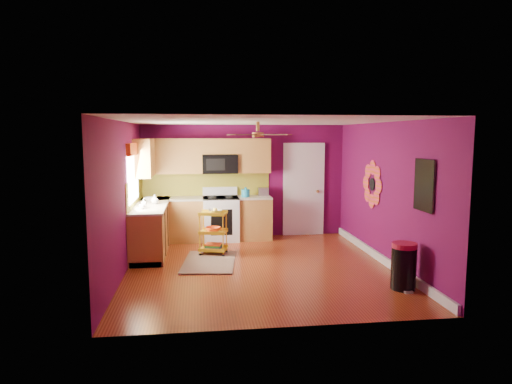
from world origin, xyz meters
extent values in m
plane|color=maroon|center=(0.00, 0.00, 0.00)|extent=(5.00, 5.00, 0.00)
cube|color=#600B44|center=(0.00, 2.50, 1.25)|extent=(4.50, 0.04, 2.50)
cube|color=#600B44|center=(0.00, -2.50, 1.25)|extent=(4.50, 0.04, 2.50)
cube|color=#600B44|center=(-2.25, 0.00, 1.25)|extent=(0.04, 5.00, 2.50)
cube|color=#600B44|center=(2.25, 0.00, 1.25)|extent=(0.04, 5.00, 2.50)
cube|color=silver|center=(0.00, 0.00, 2.50)|extent=(4.50, 5.00, 0.04)
cube|color=white|center=(2.22, 0.00, 0.07)|extent=(0.05, 4.90, 0.14)
cube|color=#966129|center=(-1.95, 1.35, 0.45)|extent=(0.60, 2.30, 0.90)
cube|color=#966129|center=(-0.85, 2.20, 0.45)|extent=(2.80, 0.60, 0.90)
cube|color=beige|center=(-1.95, 1.35, 0.92)|extent=(0.63, 2.30, 0.04)
cube|color=beige|center=(-0.85, 2.20, 0.92)|extent=(2.80, 0.63, 0.04)
cube|color=black|center=(-1.95, 1.35, 0.05)|extent=(0.54, 2.30, 0.10)
cube|color=black|center=(-0.85, 2.20, 0.05)|extent=(2.80, 0.54, 0.10)
cube|color=white|center=(-0.55, 2.17, 0.46)|extent=(0.76, 0.66, 0.92)
cube|color=black|center=(-0.55, 2.17, 0.93)|extent=(0.76, 0.62, 0.03)
cube|color=white|center=(-0.55, 2.45, 1.04)|extent=(0.76, 0.06, 0.18)
cube|color=black|center=(-0.55, 1.84, 0.45)|extent=(0.45, 0.02, 0.55)
cube|color=#966129|center=(-1.59, 2.33, 1.83)|extent=(1.32, 0.33, 0.75)
cube|color=#966129|center=(0.19, 2.33, 1.83)|extent=(0.72, 0.33, 0.75)
cube|color=#966129|center=(-0.55, 2.33, 2.03)|extent=(0.76, 0.33, 0.34)
cube|color=#966129|center=(-2.08, 1.85, 1.83)|extent=(0.33, 1.30, 0.75)
cube|color=black|center=(-0.55, 2.30, 1.65)|extent=(0.76, 0.38, 0.40)
cube|color=olive|center=(-0.85, 2.49, 1.20)|extent=(2.80, 0.01, 0.51)
cube|color=olive|center=(-2.24, 1.35, 1.20)|extent=(0.01, 2.30, 0.51)
cube|color=white|center=(-2.23, 1.05, 1.55)|extent=(0.03, 1.20, 1.00)
cube|color=#FE5716|center=(-2.20, 1.05, 2.02)|extent=(0.08, 1.35, 0.22)
cube|color=white|center=(1.35, 2.48, 1.02)|extent=(0.85, 0.04, 2.05)
cube|color=white|center=(1.35, 2.46, 1.02)|extent=(0.95, 0.02, 2.15)
sphere|color=#BF8C3F|center=(1.67, 2.42, 1.00)|extent=(0.07, 0.07, 0.07)
cylinder|color=black|center=(2.23, 0.60, 1.35)|extent=(0.01, 0.24, 0.24)
cube|color=#1CAAB6|center=(2.23, -1.40, 1.55)|extent=(0.03, 0.52, 0.72)
cube|color=black|center=(2.21, -1.40, 1.55)|extent=(0.01, 0.56, 0.76)
cylinder|color=#BF8C3F|center=(0.00, 0.20, 2.42)|extent=(0.06, 0.06, 0.16)
cylinder|color=#BF8C3F|center=(0.00, 0.20, 2.28)|extent=(0.20, 0.20, 0.08)
cube|color=#4C2D19|center=(0.27, 0.47, 2.28)|extent=(0.47, 0.47, 0.01)
cube|color=#4C2D19|center=(-0.27, 0.47, 2.28)|extent=(0.47, 0.47, 0.01)
cube|color=#4C2D19|center=(-0.27, -0.07, 2.28)|extent=(0.47, 0.47, 0.01)
cube|color=#4C2D19|center=(0.27, -0.07, 2.28)|extent=(0.47, 0.47, 0.01)
cube|color=black|center=(-0.85, 0.41, 0.01)|extent=(1.07, 1.56, 0.02)
cylinder|color=yellow|center=(-1.02, 0.85, 0.42)|extent=(0.02, 0.02, 0.78)
cylinder|color=yellow|center=(-0.58, 0.73, 0.42)|extent=(0.02, 0.02, 0.78)
cylinder|color=yellow|center=(-0.93, 1.15, 0.42)|extent=(0.02, 0.02, 0.78)
cylinder|color=yellow|center=(-0.50, 1.03, 0.42)|extent=(0.02, 0.02, 0.78)
sphere|color=black|center=(-1.02, 0.85, 0.03)|extent=(0.05, 0.05, 0.05)
sphere|color=black|center=(-0.58, 0.73, 0.03)|extent=(0.05, 0.05, 0.05)
sphere|color=black|center=(-0.93, 1.15, 0.03)|extent=(0.05, 0.05, 0.05)
sphere|color=black|center=(-0.50, 1.03, 0.03)|extent=(0.05, 0.05, 0.05)
cube|color=yellow|center=(-0.76, 0.94, 0.79)|extent=(0.58, 0.48, 0.03)
cube|color=yellow|center=(-0.76, 0.94, 0.44)|extent=(0.58, 0.48, 0.03)
cube|color=yellow|center=(-0.76, 0.94, 0.11)|extent=(0.58, 0.48, 0.03)
imported|color=beige|center=(-0.71, 0.93, 0.84)|extent=(0.34, 0.34, 0.07)
sphere|color=yellow|center=(-0.71, 0.93, 0.86)|extent=(0.09, 0.09, 0.09)
imported|color=#FE5716|center=(-0.76, 0.94, 0.50)|extent=(0.35, 0.35, 0.09)
cube|color=navy|center=(-0.76, 0.94, 0.14)|extent=(0.34, 0.29, 0.04)
cube|color=#267233|center=(-0.76, 0.94, 0.18)|extent=(0.34, 0.29, 0.03)
cube|color=#FE5716|center=(-0.76, 0.94, 0.21)|extent=(0.34, 0.29, 0.03)
cylinder|color=black|center=(1.97, -1.38, 0.31)|extent=(0.39, 0.39, 0.62)
cylinder|color=#AF1933|center=(1.97, -1.38, 0.66)|extent=(0.36, 0.36, 0.07)
cube|color=beige|center=(1.97, -1.57, 0.02)|extent=(0.13, 0.07, 0.03)
cylinder|color=teal|center=(-0.01, 2.19, 1.02)|extent=(0.18, 0.18, 0.16)
sphere|color=teal|center=(-0.01, 2.19, 1.12)|extent=(0.06, 0.06, 0.06)
cube|color=beige|center=(0.40, 2.28, 1.03)|extent=(0.22, 0.15, 0.18)
imported|color=#EA3F72|center=(-2.03, 0.91, 1.03)|extent=(0.08, 0.08, 0.17)
imported|color=white|center=(-1.87, 1.35, 1.03)|extent=(0.14, 0.14, 0.19)
imported|color=white|center=(-2.01, 1.86, 0.97)|extent=(0.26, 0.26, 0.06)
imported|color=white|center=(-2.04, 0.76, 0.99)|extent=(0.11, 0.11, 0.09)
camera|label=1|loc=(-1.03, -7.60, 2.27)|focal=32.00mm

